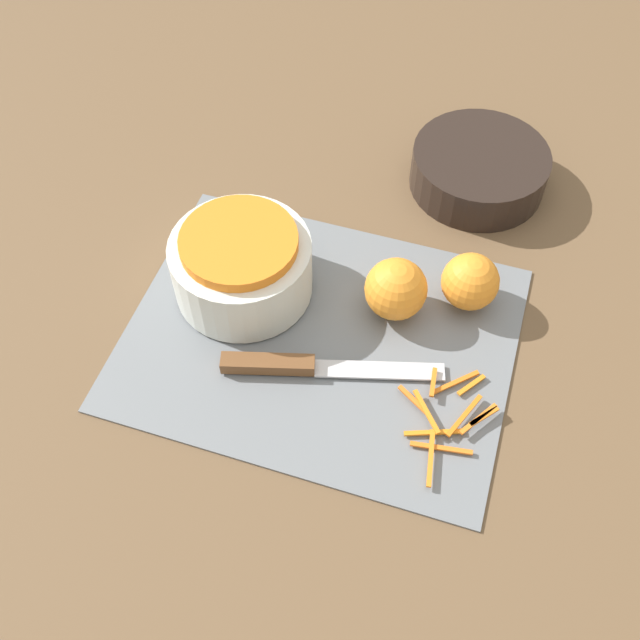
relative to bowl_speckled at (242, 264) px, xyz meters
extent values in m
plane|color=brown|center=(0.11, -0.04, -0.05)|extent=(4.00, 4.00, 0.00)
cube|color=slate|center=(0.11, -0.04, -0.05)|extent=(0.44, 0.34, 0.01)
cylinder|color=silver|center=(0.00, 0.00, -0.01)|extent=(0.16, 0.16, 0.08)
cylinder|color=orange|center=(0.00, 0.00, 0.04)|extent=(0.13, 0.13, 0.02)
cylinder|color=black|center=(0.23, 0.27, -0.02)|extent=(0.18, 0.18, 0.05)
cube|color=brown|center=(0.07, -0.10, -0.04)|extent=(0.11, 0.05, 0.02)
cube|color=silver|center=(0.19, -0.07, -0.04)|extent=(0.15, 0.06, 0.00)
sphere|color=orange|center=(0.18, 0.02, -0.01)|extent=(0.07, 0.07, 0.07)
sphere|color=orange|center=(0.26, 0.06, -0.01)|extent=(0.07, 0.07, 0.07)
cube|color=orange|center=(0.27, -0.06, -0.04)|extent=(0.05, 0.05, 0.00)
cube|color=orange|center=(0.25, -0.10, -0.04)|extent=(0.04, 0.05, 0.00)
cube|color=orange|center=(0.31, -0.09, -0.04)|extent=(0.03, 0.03, 0.00)
cube|color=orange|center=(0.25, -0.07, -0.04)|extent=(0.01, 0.04, 0.00)
cube|color=orange|center=(0.23, -0.09, -0.04)|extent=(0.04, 0.03, 0.00)
cube|color=orange|center=(0.30, -0.10, -0.04)|extent=(0.03, 0.05, 0.00)
cube|color=orange|center=(0.26, -0.15, -0.04)|extent=(0.01, 0.06, 0.00)
cube|color=orange|center=(0.26, -0.12, -0.04)|extent=(0.06, 0.03, 0.00)
cube|color=orange|center=(0.29, -0.09, -0.04)|extent=(0.03, 0.06, 0.00)
cube|color=orange|center=(0.27, -0.14, -0.04)|extent=(0.07, 0.01, 0.00)
cube|color=orange|center=(0.29, -0.05, -0.04)|extent=(0.03, 0.03, 0.00)
camera|label=1|loc=(0.26, -0.50, 0.67)|focal=42.00mm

